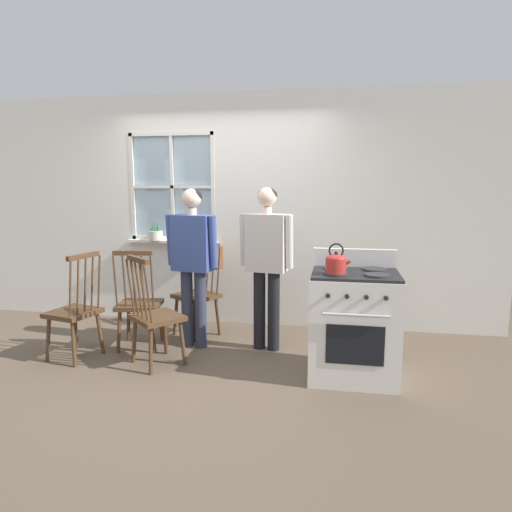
{
  "coord_description": "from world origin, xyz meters",
  "views": [
    {
      "loc": [
        1.31,
        -3.86,
        1.66
      ],
      "look_at": [
        0.58,
        0.27,
        1.0
      ],
      "focal_mm": 32.0,
      "sensor_mm": 36.0,
      "label": 1
    }
  ],
  "objects_px": {
    "stove": "(354,324)",
    "potted_plant": "(156,234)",
    "chair_near_stove": "(75,312)",
    "handbag": "(213,256)",
    "chair_near_wall": "(139,305)",
    "chair_center_cluster": "(155,317)",
    "chair_by_window": "(198,295)",
    "kettle": "(336,263)",
    "person_teen_center": "(267,254)",
    "person_elderly_left": "(193,253)"
  },
  "relations": [
    {
      "from": "chair_by_window",
      "to": "kettle",
      "type": "distance_m",
      "value": 1.87
    },
    {
      "from": "chair_near_stove",
      "to": "handbag",
      "type": "distance_m",
      "value": 1.57
    },
    {
      "from": "chair_center_cluster",
      "to": "stove",
      "type": "height_order",
      "value": "stove"
    },
    {
      "from": "stove",
      "to": "handbag",
      "type": "xyz_separation_m",
      "value": [
        -1.53,
        1.04,
        0.38
      ]
    },
    {
      "from": "chair_near_wall",
      "to": "chair_by_window",
      "type": "bearing_deg",
      "value": -141.42
    },
    {
      "from": "person_elderly_left",
      "to": "chair_by_window",
      "type": "bearing_deg",
      "value": 109.56
    },
    {
      "from": "kettle",
      "to": "potted_plant",
      "type": "bearing_deg",
      "value": 146.46
    },
    {
      "from": "chair_by_window",
      "to": "potted_plant",
      "type": "distance_m",
      "value": 1.0
    },
    {
      "from": "chair_near_stove",
      "to": "kettle",
      "type": "xyz_separation_m",
      "value": [
        2.44,
        -0.1,
        0.57
      ]
    },
    {
      "from": "stove",
      "to": "chair_near_wall",
      "type": "bearing_deg",
      "value": 171.04
    },
    {
      "from": "chair_near_wall",
      "to": "person_elderly_left",
      "type": "relative_size",
      "value": 0.63
    },
    {
      "from": "stove",
      "to": "handbag",
      "type": "relative_size",
      "value": 3.53
    },
    {
      "from": "chair_near_wall",
      "to": "person_elderly_left",
      "type": "xyz_separation_m",
      "value": [
        0.53,
        0.14,
        0.52
      ]
    },
    {
      "from": "chair_near_wall",
      "to": "chair_near_stove",
      "type": "bearing_deg",
      "value": 28.23
    },
    {
      "from": "person_teen_center",
      "to": "handbag",
      "type": "height_order",
      "value": "person_teen_center"
    },
    {
      "from": "chair_center_cluster",
      "to": "chair_near_stove",
      "type": "distance_m",
      "value": 0.82
    },
    {
      "from": "chair_by_window",
      "to": "chair_center_cluster",
      "type": "distance_m",
      "value": 0.91
    },
    {
      "from": "potted_plant",
      "to": "handbag",
      "type": "relative_size",
      "value": 0.77
    },
    {
      "from": "person_elderly_left",
      "to": "handbag",
      "type": "height_order",
      "value": "person_elderly_left"
    },
    {
      "from": "person_teen_center",
      "to": "stove",
      "type": "relative_size",
      "value": 1.51
    },
    {
      "from": "person_teen_center",
      "to": "potted_plant",
      "type": "xyz_separation_m",
      "value": [
        -1.47,
        0.77,
        0.09
      ]
    },
    {
      "from": "person_teen_center",
      "to": "potted_plant",
      "type": "relative_size",
      "value": 6.92
    },
    {
      "from": "chair_near_stove",
      "to": "kettle",
      "type": "relative_size",
      "value": 4.16
    },
    {
      "from": "chair_center_cluster",
      "to": "person_teen_center",
      "type": "xyz_separation_m",
      "value": [
        0.95,
        0.58,
        0.53
      ]
    },
    {
      "from": "stove",
      "to": "potted_plant",
      "type": "height_order",
      "value": "potted_plant"
    },
    {
      "from": "chair_by_window",
      "to": "person_elderly_left",
      "type": "xyz_separation_m",
      "value": [
        0.07,
        -0.37,
        0.52
      ]
    },
    {
      "from": "chair_by_window",
      "to": "handbag",
      "type": "distance_m",
      "value": 0.47
    },
    {
      "from": "chair_by_window",
      "to": "chair_near_wall",
      "type": "height_order",
      "value": "same"
    },
    {
      "from": "chair_by_window",
      "to": "kettle",
      "type": "bearing_deg",
      "value": 0.46
    },
    {
      "from": "person_teen_center",
      "to": "stove",
      "type": "height_order",
      "value": "person_teen_center"
    },
    {
      "from": "handbag",
      "to": "chair_by_window",
      "type": "bearing_deg",
      "value": -123.64
    },
    {
      "from": "chair_near_stove",
      "to": "kettle",
      "type": "bearing_deg",
      "value": 101.52
    },
    {
      "from": "person_elderly_left",
      "to": "stove",
      "type": "xyz_separation_m",
      "value": [
        1.59,
        -0.48,
        -0.5
      ]
    },
    {
      "from": "kettle",
      "to": "handbag",
      "type": "height_order",
      "value": "kettle"
    },
    {
      "from": "person_elderly_left",
      "to": "stove",
      "type": "bearing_deg",
      "value": -7.98
    },
    {
      "from": "potted_plant",
      "to": "handbag",
      "type": "distance_m",
      "value": 0.85
    },
    {
      "from": "chair_near_stove",
      "to": "person_elderly_left",
      "type": "relative_size",
      "value": 0.63
    },
    {
      "from": "chair_by_window",
      "to": "chair_near_wall",
      "type": "bearing_deg",
      "value": -98.74
    },
    {
      "from": "person_teen_center",
      "to": "kettle",
      "type": "bearing_deg",
      "value": -35.06
    },
    {
      "from": "person_teen_center",
      "to": "kettle",
      "type": "distance_m",
      "value": 0.94
    },
    {
      "from": "potted_plant",
      "to": "chair_center_cluster",
      "type": "bearing_deg",
      "value": -68.71
    },
    {
      "from": "chair_by_window",
      "to": "person_teen_center",
      "type": "distance_m",
      "value": 1.02
    },
    {
      "from": "chair_by_window",
      "to": "chair_near_wall",
      "type": "distance_m",
      "value": 0.69
    },
    {
      "from": "potted_plant",
      "to": "handbag",
      "type": "bearing_deg",
      "value": -17.92
    },
    {
      "from": "chair_center_cluster",
      "to": "potted_plant",
      "type": "height_order",
      "value": "potted_plant"
    },
    {
      "from": "stove",
      "to": "person_teen_center",
      "type": "bearing_deg",
      "value": 148.06
    },
    {
      "from": "chair_center_cluster",
      "to": "stove",
      "type": "xyz_separation_m",
      "value": [
        1.79,
        0.05,
        0.02
      ]
    },
    {
      "from": "chair_by_window",
      "to": "person_teen_center",
      "type": "relative_size",
      "value": 0.63
    },
    {
      "from": "chair_near_wall",
      "to": "kettle",
      "type": "height_order",
      "value": "kettle"
    },
    {
      "from": "chair_by_window",
      "to": "chair_center_cluster",
      "type": "relative_size",
      "value": 1.0
    }
  ]
}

